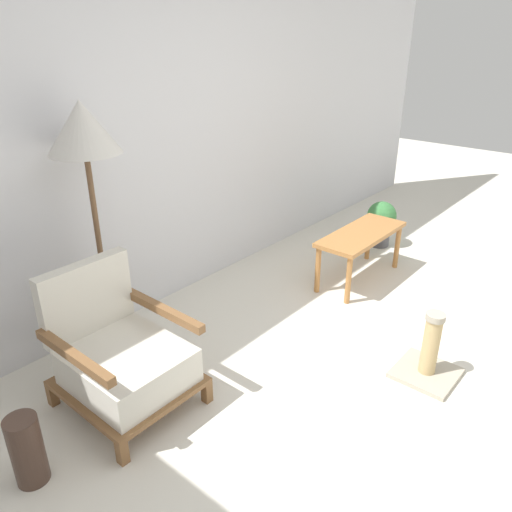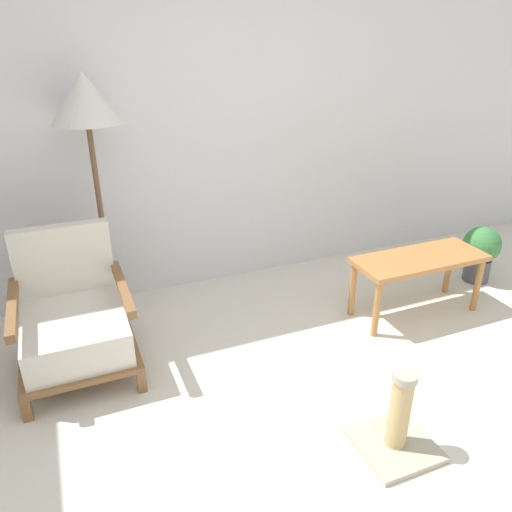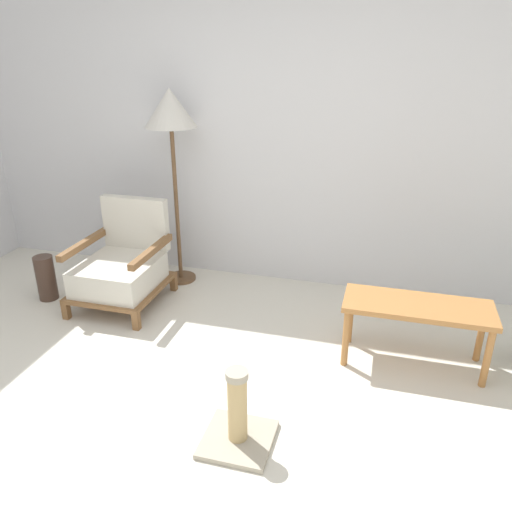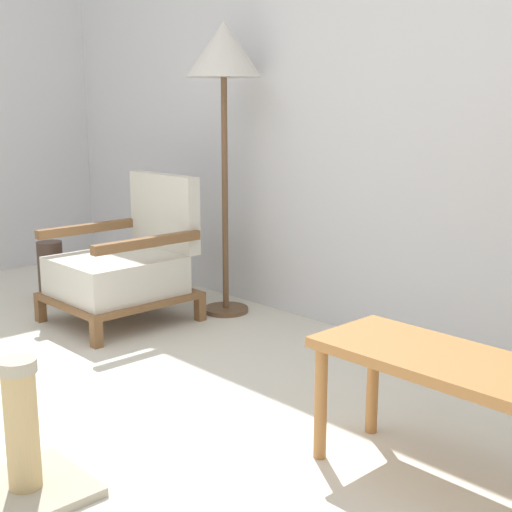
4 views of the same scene
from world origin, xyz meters
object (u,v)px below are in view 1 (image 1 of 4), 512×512
object	(u,v)px
potted_plant	(381,221)
scratching_post	(429,357)
vase	(27,450)
floor_lamp	(84,139)
armchair	(121,355)
coffee_table	(361,239)

from	to	relation	value
potted_plant	scratching_post	xyz separation A→B (m)	(-1.67, -1.20, -0.12)
vase	floor_lamp	bearing A→B (deg)	34.84
floor_lamp	scratching_post	xyz separation A→B (m)	(1.09, -1.76, -1.28)
armchair	scratching_post	distance (m)	1.86
floor_lamp	coffee_table	size ratio (longest dim) A/B	1.77
armchair	potted_plant	xyz separation A→B (m)	(3.02, -0.06, -0.06)
armchair	vase	world-z (taller)	armchair
floor_lamp	scratching_post	distance (m)	2.43
vase	coffee_table	bearing A→B (deg)	-2.77
vase	armchair	bearing A→B (deg)	11.24
armchair	floor_lamp	world-z (taller)	floor_lamp
armchair	floor_lamp	xyz separation A→B (m)	(0.27, 0.50, 1.10)
floor_lamp	armchair	bearing A→B (deg)	-118.02
floor_lamp	coffee_table	world-z (taller)	floor_lamp
floor_lamp	potted_plant	bearing A→B (deg)	-11.54
floor_lamp	potted_plant	world-z (taller)	floor_lamp
coffee_table	floor_lamp	bearing A→B (deg)	158.65
armchair	potted_plant	distance (m)	3.03
floor_lamp	potted_plant	distance (m)	3.04
vase	potted_plant	xyz separation A→B (m)	(3.66, 0.07, 0.07)
coffee_table	potted_plant	bearing A→B (deg)	14.87
coffee_table	vase	distance (m)	2.89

